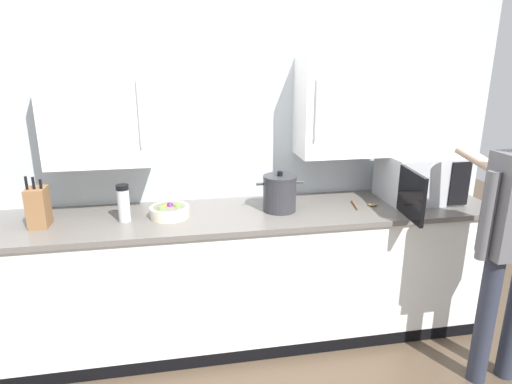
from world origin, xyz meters
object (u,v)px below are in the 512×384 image
(microwave_oven, at_px, (416,178))
(knife_block, at_px, (38,207))
(thermos_flask, at_px, (124,203))
(stock_pot, at_px, (280,193))
(fruit_bowl, at_px, (170,211))
(wooden_spoon, at_px, (365,205))

(microwave_oven, relative_size, knife_block, 2.41)
(thermos_flask, distance_m, knife_block, 0.50)
(stock_pot, xyz_separation_m, knife_block, (-1.50, -0.02, 0.00))
(microwave_oven, distance_m, stock_pot, 1.02)
(stock_pot, distance_m, knife_block, 1.50)
(fruit_bowl, height_order, thermos_flask, thermos_flask)
(microwave_oven, xyz_separation_m, thermos_flask, (-2.02, -0.07, -0.05))
(microwave_oven, height_order, wooden_spoon, microwave_oven)
(thermos_flask, bearing_deg, wooden_spoon, 0.15)
(thermos_flask, relative_size, knife_block, 0.74)
(microwave_oven, distance_m, knife_block, 2.52)
(fruit_bowl, height_order, knife_block, knife_block)
(stock_pot, distance_m, thermos_flask, 1.00)
(wooden_spoon, xyz_separation_m, stock_pot, (-0.61, 0.02, 0.11))
(microwave_oven, bearing_deg, knife_block, -178.47)
(thermos_flask, bearing_deg, microwave_oven, 1.98)
(fruit_bowl, xyz_separation_m, wooden_spoon, (1.33, -0.02, -0.03))
(fruit_bowl, xyz_separation_m, thermos_flask, (-0.28, -0.02, 0.08))
(wooden_spoon, distance_m, knife_block, 2.11)
(knife_block, bearing_deg, fruit_bowl, 1.66)
(stock_pot, bearing_deg, microwave_oven, 2.72)
(fruit_bowl, relative_size, knife_block, 0.78)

